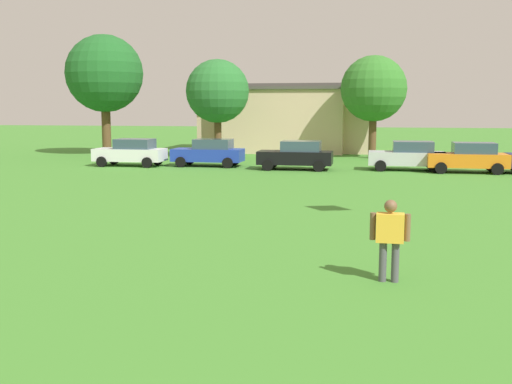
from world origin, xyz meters
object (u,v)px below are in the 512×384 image
(tree_far_left, at_px, (104,74))
(parked_car_white_0, at_px, (131,152))
(adult_bystander, at_px, (390,233))
(tree_center, at_px, (218,92))
(parked_car_orange_4, at_px, (469,157))
(tree_far_right, at_px, (374,89))
(parked_car_black_2, at_px, (297,155))
(parked_car_silver_3, at_px, (408,156))
(parked_car_blue_1, at_px, (209,152))

(tree_far_left, bearing_deg, parked_car_white_0, -56.80)
(parked_car_white_0, relative_size, tree_far_left, 0.48)
(adult_bystander, bearing_deg, tree_center, -67.63)
(tree_center, bearing_deg, parked_car_orange_4, -23.43)
(parked_car_orange_4, distance_m, tree_center, 18.01)
(tree_far_right, bearing_deg, tree_far_left, -177.67)
(adult_bystander, xyz_separation_m, tree_far_left, (-20.36, 30.87, 5.05))
(parked_car_black_2, xyz_separation_m, tree_far_right, (4.29, 9.20, 4.03))
(adult_bystander, xyz_separation_m, parked_car_silver_3, (1.60, 23.30, -0.17))
(parked_car_orange_4, bearing_deg, tree_far_left, -18.04)
(parked_car_white_0, relative_size, parked_car_blue_1, 1.00)
(parked_car_white_0, xyz_separation_m, parked_car_black_2, (10.33, -0.30, 0.00))
(parked_car_blue_1, xyz_separation_m, tree_far_right, (9.81, 8.21, 4.03))
(adult_bystander, xyz_separation_m, tree_center, (-11.30, 29.66, 3.68))
(parked_car_blue_1, bearing_deg, parked_car_white_0, 8.21)
(parked_car_blue_1, height_order, tree_center, tree_center)
(parked_car_orange_4, relative_size, tree_far_right, 0.59)
(adult_bystander, height_order, tree_far_right, tree_far_right)
(parked_car_orange_4, relative_size, tree_far_left, 0.48)
(tree_far_right, bearing_deg, tree_center, -169.42)
(parked_car_silver_3, xyz_separation_m, parked_car_orange_4, (3.23, -0.64, 0.00))
(adult_bystander, relative_size, tree_far_right, 0.24)
(parked_car_white_0, relative_size, parked_car_black_2, 1.00)
(adult_bystander, bearing_deg, parked_car_white_0, -55.01)
(adult_bystander, distance_m, parked_car_silver_3, 23.36)
(tree_center, bearing_deg, parked_car_blue_1, -80.50)
(parked_car_white_0, xyz_separation_m, tree_center, (3.77, 6.87, 3.85))
(parked_car_orange_4, bearing_deg, tree_far_right, -59.60)
(tree_far_right, bearing_deg, parked_car_white_0, -148.66)
(parked_car_white_0, height_order, tree_far_left, tree_far_left)
(adult_bystander, height_order, parked_car_white_0, adult_bystander)
(parked_car_silver_3, distance_m, parked_car_orange_4, 3.29)
(parked_car_white_0, distance_m, parked_car_silver_3, 16.68)
(parked_car_blue_1, xyz_separation_m, tree_center, (-1.03, 6.18, 3.85))
(adult_bystander, relative_size, parked_car_black_2, 0.40)
(parked_car_black_2, distance_m, tree_center, 10.45)
(parked_car_black_2, relative_size, tree_far_right, 0.59)
(tree_far_left, distance_m, tree_far_right, 19.96)
(parked_car_blue_1, height_order, parked_car_silver_3, same)
(parked_car_silver_3, relative_size, tree_far_left, 0.48)
(tree_center, bearing_deg, adult_bystander, -69.14)
(tree_far_left, bearing_deg, parked_car_orange_4, -18.04)
(tree_far_left, xyz_separation_m, tree_center, (9.06, -1.22, -1.38))
(parked_car_black_2, xyz_separation_m, tree_far_left, (-15.62, 8.38, 5.23))
(parked_car_black_2, xyz_separation_m, parked_car_silver_3, (6.35, 0.81, 0.00))
(parked_car_white_0, height_order, parked_car_black_2, same)
(parked_car_orange_4, bearing_deg, adult_bystander, 77.95)
(parked_car_silver_3, height_order, tree_far_left, tree_far_left)
(parked_car_white_0, distance_m, parked_car_orange_4, 19.91)
(parked_car_blue_1, xyz_separation_m, parked_car_black_2, (5.53, -0.99, 0.00))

